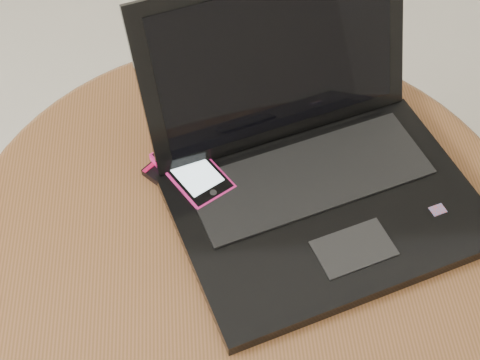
{
  "coord_description": "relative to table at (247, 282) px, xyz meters",
  "views": [
    {
      "loc": [
        -0.14,
        -0.49,
        1.19
      ],
      "look_at": [
        -0.1,
        -0.04,
        0.6
      ],
      "focal_mm": 50.17,
      "sensor_mm": 36.0,
      "label": 1
    }
  ],
  "objects": [
    {
      "name": "table",
      "position": [
        0.0,
        0.0,
        0.0
      ],
      "size": [
        0.68,
        0.68,
        0.54
      ],
      "color": "#562915",
      "rests_on": "ground"
    },
    {
      "name": "laptop",
      "position": [
        0.08,
        0.06,
        0.16
      ],
      "size": [
        0.42,
        0.4,
        0.22
      ],
      "color": "black",
      "rests_on": "table"
    },
    {
      "name": "phone_black",
      "position": [
        -0.07,
        0.08,
        0.12
      ],
      "size": [
        0.11,
        0.12,
        0.01
      ],
      "color": "black",
      "rests_on": "table"
    },
    {
      "name": "phone_pink",
      "position": [
        -0.06,
        0.08,
        0.13
      ],
      "size": [
        0.1,
        0.12,
        0.01
      ],
      "color": "#DA1F7B",
      "rests_on": "phone_black"
    }
  ]
}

